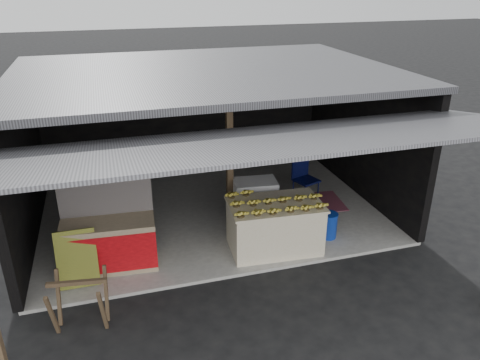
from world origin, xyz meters
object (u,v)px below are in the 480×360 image
object	(u,v)px
banana_table	(275,226)
water_barrel	(328,226)
white_crate	(255,202)
neighbor_stall	(110,242)
sawhorse	(79,298)
plastic_chair	(303,175)

from	to	relation	value
banana_table	water_barrel	bearing A→B (deg)	7.77
water_barrel	white_crate	bearing A→B (deg)	141.38
water_barrel	neighbor_stall	bearing A→B (deg)	177.50
neighbor_stall	water_barrel	world-z (taller)	neighbor_stall
banana_table	water_barrel	size ratio (longest dim) A/B	3.66
neighbor_stall	sawhorse	bearing A→B (deg)	-104.34
water_barrel	plastic_chair	bearing A→B (deg)	83.56
sawhorse	plastic_chair	bearing A→B (deg)	40.23
sawhorse	neighbor_stall	bearing A→B (deg)	79.90
white_crate	water_barrel	world-z (taller)	white_crate
sawhorse	water_barrel	xyz separation A→B (m)	(4.47, 1.23, -0.22)
white_crate	sawhorse	distance (m)	3.95
white_crate	water_barrel	bearing A→B (deg)	-32.03
banana_table	white_crate	distance (m)	1.01
white_crate	sawhorse	bearing A→B (deg)	-140.31
white_crate	sawhorse	size ratio (longest dim) A/B	1.12
sawhorse	plastic_chair	world-z (taller)	plastic_chair
banana_table	neighbor_stall	distance (m)	2.89
banana_table	neighbor_stall	world-z (taller)	neighbor_stall
banana_table	sawhorse	world-z (taller)	banana_table
white_crate	neighbor_stall	world-z (taller)	neighbor_stall
sawhorse	plastic_chair	distance (m)	5.49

